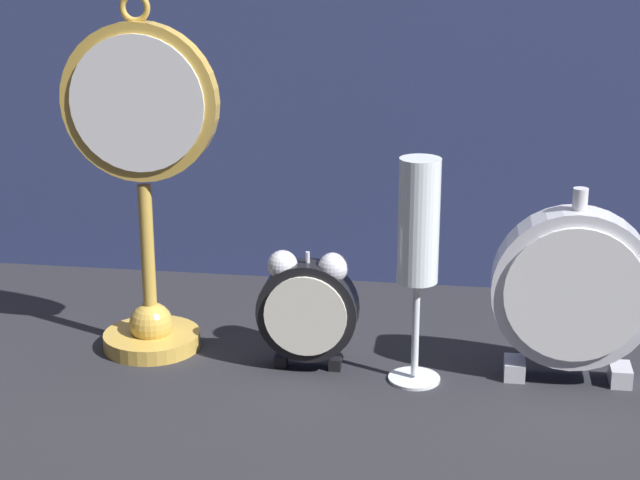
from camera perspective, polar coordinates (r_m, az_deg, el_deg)
The scene contains 5 objects.
ground_plane at distance 1.01m, azimuth -0.67°, elevation -8.34°, with size 4.00×4.00×0.00m, color #232328.
pocket_watch_on_stand at distance 1.07m, azimuth -9.39°, elevation 2.93°, with size 0.15×0.10×0.36m.
alarm_clock_twin_bell at distance 1.04m, azimuth -0.66°, elevation -3.49°, with size 0.10×0.03×0.12m.
mantel_clock_silver at distance 1.03m, azimuth 13.36°, elevation -2.62°, with size 0.15×0.04×0.19m.
champagne_flute at distance 0.99m, azimuth 5.26°, elevation 0.11°, with size 0.05×0.05×0.22m.
Camera 1 is at (0.14, -0.89, 0.44)m, focal length 60.00 mm.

